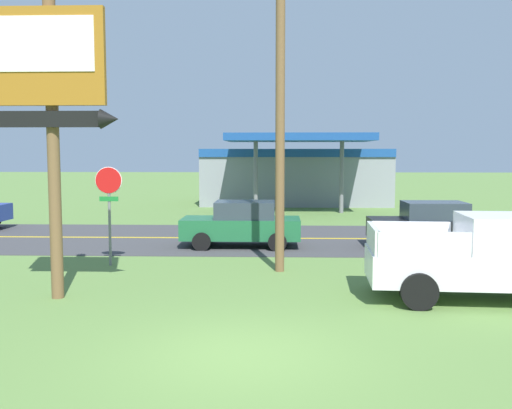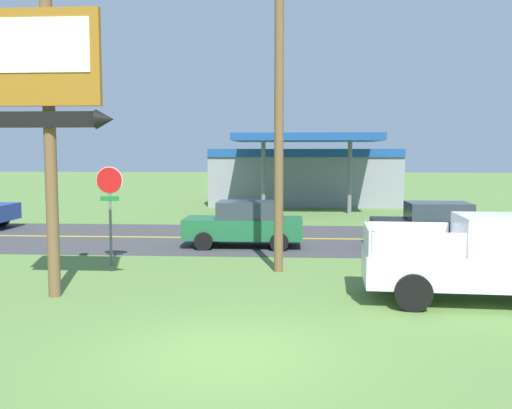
{
  "view_description": "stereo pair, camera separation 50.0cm",
  "coord_description": "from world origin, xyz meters",
  "px_view_note": "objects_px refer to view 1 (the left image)",
  "views": [
    {
      "loc": [
        0.61,
        -9.25,
        3.36
      ],
      "look_at": [
        0.0,
        8.0,
        1.8
      ],
      "focal_mm": 40.2,
      "sensor_mm": 36.0,
      "label": 1
    },
    {
      "loc": [
        1.11,
        -9.22,
        3.36
      ],
      "look_at": [
        0.0,
        8.0,
        1.8
      ],
      "focal_mm": 40.2,
      "sensor_mm": 36.0,
      "label": 2
    }
  ],
  "objects_px": {
    "stop_sign": "(109,198)",
    "motel_sign": "(52,93)",
    "gas_station": "(295,174)",
    "car_black_near_lane": "(431,225)",
    "utility_pole": "(280,92)",
    "pickup_white_parked_on_lawn": "(487,258)",
    "car_green_far_lane": "(242,224)"
  },
  "relations": [
    {
      "from": "car_green_far_lane",
      "to": "car_black_near_lane",
      "type": "bearing_deg",
      "value": 0.0
    },
    {
      "from": "stop_sign",
      "to": "gas_station",
      "type": "height_order",
      "value": "gas_station"
    },
    {
      "from": "pickup_white_parked_on_lawn",
      "to": "car_green_far_lane",
      "type": "distance_m",
      "value": 9.39
    },
    {
      "from": "utility_pole",
      "to": "pickup_white_parked_on_lawn",
      "type": "height_order",
      "value": "utility_pole"
    },
    {
      "from": "gas_station",
      "to": "pickup_white_parked_on_lawn",
      "type": "distance_m",
      "value": 24.94
    },
    {
      "from": "car_black_near_lane",
      "to": "car_green_far_lane",
      "type": "xyz_separation_m",
      "value": [
        -6.67,
        0.0,
        0.0
      ]
    },
    {
      "from": "pickup_white_parked_on_lawn",
      "to": "car_green_far_lane",
      "type": "relative_size",
      "value": 1.26
    },
    {
      "from": "gas_station",
      "to": "car_green_far_lane",
      "type": "relative_size",
      "value": 2.86
    },
    {
      "from": "car_black_near_lane",
      "to": "car_green_far_lane",
      "type": "height_order",
      "value": "same"
    },
    {
      "from": "stop_sign",
      "to": "car_black_near_lane",
      "type": "distance_m",
      "value": 11.05
    },
    {
      "from": "motel_sign",
      "to": "car_black_near_lane",
      "type": "height_order",
      "value": "motel_sign"
    },
    {
      "from": "utility_pole",
      "to": "pickup_white_parked_on_lawn",
      "type": "xyz_separation_m",
      "value": [
        4.7,
        -3.04,
        -4.08
      ]
    },
    {
      "from": "stop_sign",
      "to": "motel_sign",
      "type": "bearing_deg",
      "value": -90.68
    },
    {
      "from": "stop_sign",
      "to": "gas_station",
      "type": "relative_size",
      "value": 0.25
    },
    {
      "from": "stop_sign",
      "to": "car_black_near_lane",
      "type": "bearing_deg",
      "value": 18.61
    },
    {
      "from": "utility_pole",
      "to": "gas_station",
      "type": "relative_size",
      "value": 0.78
    },
    {
      "from": "stop_sign",
      "to": "car_black_near_lane",
      "type": "height_order",
      "value": "stop_sign"
    },
    {
      "from": "gas_station",
      "to": "car_black_near_lane",
      "type": "relative_size",
      "value": 2.86
    },
    {
      "from": "motel_sign",
      "to": "gas_station",
      "type": "bearing_deg",
      "value": 75.93
    },
    {
      "from": "motel_sign",
      "to": "stop_sign",
      "type": "xyz_separation_m",
      "value": [
        0.05,
        3.98,
        -2.67
      ]
    },
    {
      "from": "car_black_near_lane",
      "to": "car_green_far_lane",
      "type": "relative_size",
      "value": 1.0
    },
    {
      "from": "pickup_white_parked_on_lawn",
      "to": "car_green_far_lane",
      "type": "bearing_deg",
      "value": 129.93
    },
    {
      "from": "stop_sign",
      "to": "car_green_far_lane",
      "type": "xyz_separation_m",
      "value": [
        3.74,
        3.51,
        -1.2
      ]
    },
    {
      "from": "gas_station",
      "to": "pickup_white_parked_on_lawn",
      "type": "relative_size",
      "value": 2.26
    },
    {
      "from": "gas_station",
      "to": "car_black_near_lane",
      "type": "height_order",
      "value": "gas_station"
    },
    {
      "from": "utility_pole",
      "to": "pickup_white_parked_on_lawn",
      "type": "relative_size",
      "value": 1.77
    },
    {
      "from": "stop_sign",
      "to": "car_black_near_lane",
      "type": "relative_size",
      "value": 0.7
    },
    {
      "from": "gas_station",
      "to": "car_green_far_lane",
      "type": "bearing_deg",
      "value": -98.04
    },
    {
      "from": "car_green_far_lane",
      "to": "stop_sign",
      "type": "bearing_deg",
      "value": -136.83
    },
    {
      "from": "utility_pole",
      "to": "car_green_far_lane",
      "type": "height_order",
      "value": "utility_pole"
    },
    {
      "from": "pickup_white_parked_on_lawn",
      "to": "stop_sign",
      "type": "bearing_deg",
      "value": 159.29
    },
    {
      "from": "motel_sign",
      "to": "utility_pole",
      "type": "height_order",
      "value": "utility_pole"
    }
  ]
}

